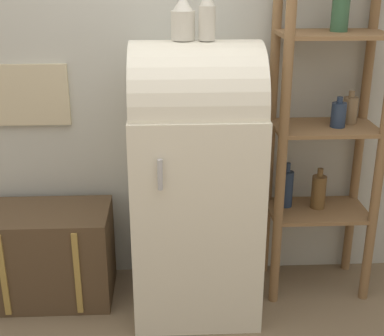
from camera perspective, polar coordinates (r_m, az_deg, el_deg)
ground_plane at (r=2.86m, az=0.60°, el=-16.35°), size 12.00×12.00×0.00m
wall_back at (r=2.88m, az=-0.10°, el=13.31°), size 7.00×0.09×2.70m
refrigerator at (r=2.70m, az=0.36°, el=-0.76°), size 0.63×0.66×1.40m
suitcase_trunk at (r=3.04m, az=-15.04°, el=-8.88°), size 0.68×0.42×0.51m
shelf_unit at (r=2.84m, az=14.16°, el=6.04°), size 0.55×0.36×1.90m
vase_left at (r=2.52m, az=-0.98°, el=15.59°), size 0.11×0.11×0.20m
vase_center at (r=2.51m, az=1.62°, el=15.93°), size 0.08×0.08×0.24m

